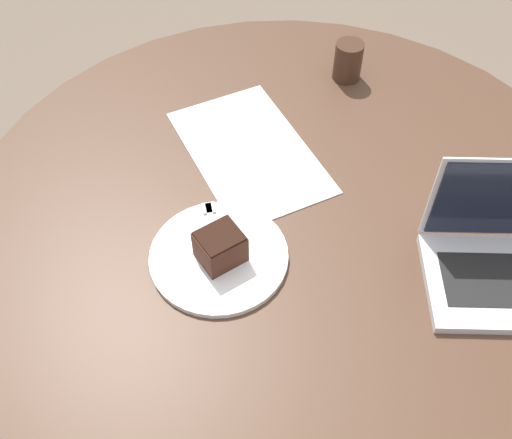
% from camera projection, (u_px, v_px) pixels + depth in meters
% --- Properties ---
extents(ground_plane, '(12.00, 12.00, 0.00)m').
position_uv_depth(ground_plane, '(280.00, 363.00, 1.78)').
color(ground_plane, '#6B5B4C').
extents(dining_table, '(1.37, 1.37, 0.71)m').
position_uv_depth(dining_table, '(288.00, 240.00, 1.31)').
color(dining_table, '#4C3323').
rests_on(dining_table, ground_plane).
extents(paper_document, '(0.45, 0.35, 0.00)m').
position_uv_depth(paper_document, '(249.00, 151.00, 1.33)').
color(paper_document, white).
rests_on(paper_document, dining_table).
extents(plate, '(0.27, 0.27, 0.01)m').
position_uv_depth(plate, '(219.00, 256.00, 1.14)').
color(plate, white).
rests_on(plate, dining_table).
extents(cake_slice, '(0.10, 0.10, 0.07)m').
position_uv_depth(cake_slice, '(220.00, 247.00, 1.11)').
color(cake_slice, '#472619').
rests_on(cake_slice, plate).
extents(fork, '(0.17, 0.03, 0.00)m').
position_uv_depth(fork, '(213.00, 229.00, 1.17)').
color(fork, silver).
rests_on(fork, plate).
extents(coffee_glass, '(0.07, 0.07, 0.10)m').
position_uv_depth(coffee_glass, '(348.00, 61.00, 1.46)').
color(coffee_glass, '#3D2619').
rests_on(coffee_glass, dining_table).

